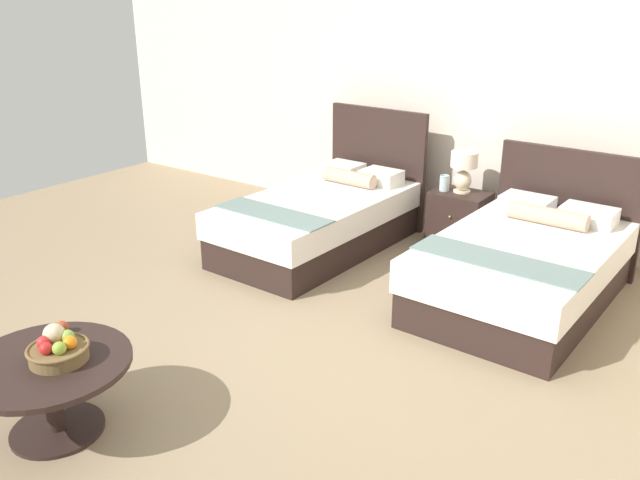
% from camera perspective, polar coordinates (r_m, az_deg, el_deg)
% --- Properties ---
extents(ground_plane, '(10.32, 9.65, 0.02)m').
position_cam_1_polar(ground_plane, '(4.87, -1.77, -9.32)').
color(ground_plane, '#927D5F').
extents(wall_back, '(10.32, 0.12, 2.75)m').
position_cam_1_polar(wall_back, '(6.93, 13.89, 11.52)').
color(wall_back, beige).
rests_on(wall_back, ground).
extents(bed_near_window, '(1.20, 2.19, 1.26)m').
position_cam_1_polar(bed_near_window, '(6.54, 0.20, 1.94)').
color(bed_near_window, black).
rests_on(bed_near_window, ground).
extents(bed_near_corner, '(1.34, 2.08, 1.11)m').
position_cam_1_polar(bed_near_corner, '(5.66, 17.27, -2.17)').
color(bed_near_corner, black).
rests_on(bed_near_corner, ground).
extents(nightstand, '(0.55, 0.44, 0.55)m').
position_cam_1_polar(nightstand, '(6.76, 11.89, 1.80)').
color(nightstand, black).
rests_on(nightstand, ground).
extents(table_lamp, '(0.26, 0.26, 0.41)m').
position_cam_1_polar(table_lamp, '(6.63, 12.29, 6.11)').
color(table_lamp, beige).
rests_on(table_lamp, nightstand).
extents(vase, '(0.10, 0.10, 0.16)m').
position_cam_1_polar(vase, '(6.69, 10.69, 4.86)').
color(vase, '#AFC3C8').
rests_on(vase, nightstand).
extents(coffee_table, '(0.94, 0.94, 0.48)m').
position_cam_1_polar(coffee_table, '(4.15, -22.32, -11.01)').
color(coffee_table, black).
rests_on(coffee_table, ground).
extents(fruit_bowl, '(0.35, 0.35, 0.19)m').
position_cam_1_polar(fruit_bowl, '(4.05, -21.68, -8.72)').
color(fruit_bowl, brown).
rests_on(fruit_bowl, coffee_table).
extents(loose_apple, '(0.08, 0.08, 0.08)m').
position_cam_1_polar(loose_apple, '(4.35, -21.38, -7.00)').
color(loose_apple, '#AE4024').
rests_on(loose_apple, coffee_table).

